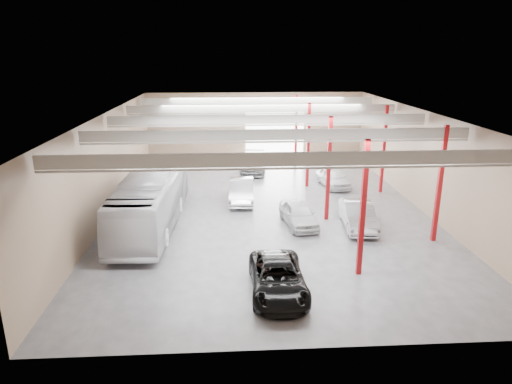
{
  "coord_description": "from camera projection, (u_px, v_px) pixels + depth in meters",
  "views": [
    {
      "loc": [
        -2.72,
        -30.84,
        10.93
      ],
      "look_at": [
        -1.03,
        -2.58,
        2.2
      ],
      "focal_mm": 32.0,
      "sensor_mm": 36.0,
      "label": 1
    }
  ],
  "objects": [
    {
      "name": "car_row_c",
      "position": [
        253.0,
        163.0,
        43.16
      ],
      "size": [
        2.86,
        5.85,
        1.64
      ],
      "primitive_type": "imported",
      "rotation": [
        0.0,
        0.0,
        -0.1
      ],
      "color": "slate",
      "rests_on": "ground"
    },
    {
      "name": "car_row_a",
      "position": [
        299.0,
        214.0,
        29.81
      ],
      "size": [
        2.44,
        4.72,
        1.53
      ],
      "primitive_type": "imported",
      "rotation": [
        0.0,
        0.0,
        0.14
      ],
      "color": "silver",
      "rests_on": "ground"
    },
    {
      "name": "black_sedan",
      "position": [
        278.0,
        278.0,
        21.38
      ],
      "size": [
        2.54,
        5.49,
        1.52
      ],
      "primitive_type": "imported",
      "rotation": [
        0.0,
        0.0,
        0.0
      ],
      "color": "black",
      "rests_on": "ground"
    },
    {
      "name": "car_right_near",
      "position": [
        358.0,
        215.0,
        29.39
      ],
      "size": [
        2.22,
        5.28,
        1.7
      ],
      "primitive_type": "imported",
      "rotation": [
        0.0,
        0.0,
        -0.08
      ],
      "color": "#9D9DA1",
      "rests_on": "ground"
    },
    {
      "name": "car_right_far",
      "position": [
        333.0,
        177.0,
        38.45
      ],
      "size": [
        2.46,
        4.76,
        1.55
      ],
      "primitive_type": "imported",
      "rotation": [
        0.0,
        0.0,
        0.14
      ],
      "color": "silver",
      "rests_on": "ground"
    },
    {
      "name": "depot_shell",
      "position": [
        270.0,
        141.0,
        31.8
      ],
      "size": [
        22.12,
        32.12,
        7.06
      ],
      "color": "#49494E",
      "rests_on": "ground"
    },
    {
      "name": "coach_bus",
      "position": [
        152.0,
        199.0,
        29.42
      ],
      "size": [
        3.55,
        13.08,
        3.61
      ],
      "primitive_type": "imported",
      "rotation": [
        0.0,
        0.0,
        -0.04
      ],
      "color": "silver",
      "rests_on": "ground"
    },
    {
      "name": "car_row_b",
      "position": [
        241.0,
        191.0,
        34.54
      ],
      "size": [
        1.97,
        5.2,
        1.69
      ],
      "primitive_type": "imported",
      "rotation": [
        0.0,
        0.0,
        -0.03
      ],
      "color": "silver",
      "rests_on": "ground"
    }
  ]
}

